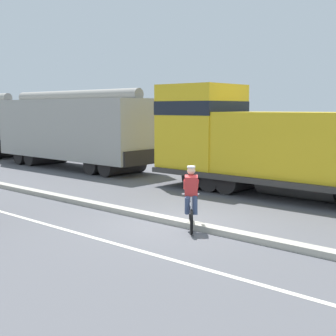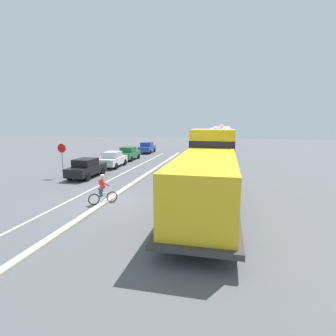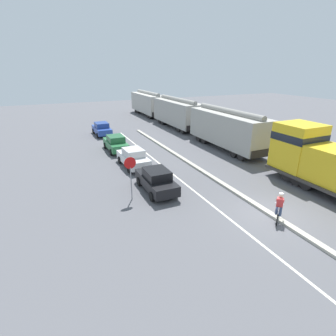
# 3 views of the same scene
# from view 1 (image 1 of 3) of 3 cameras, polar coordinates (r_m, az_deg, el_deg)

# --- Properties ---
(ground_plane) EXTENTS (120.00, 120.00, 0.00)m
(ground_plane) POSITION_cam_1_polar(r_m,az_deg,el_deg) (13.15, 1.25, -6.96)
(ground_plane) COLOR #56565B
(median_curb) EXTENTS (0.36, 36.00, 0.16)m
(median_curb) POSITION_cam_1_polar(r_m,az_deg,el_deg) (17.52, -13.96, -3.30)
(median_curb) COLOR #B2AD9E
(median_curb) RESTS_ON ground
(locomotive) EXTENTS (3.10, 11.61, 4.20)m
(locomotive) POSITION_cam_1_polar(r_m,az_deg,el_deg) (17.76, 13.28, 2.45)
(locomotive) COLOR gold
(locomotive) RESTS_ON ground
(hopper_car_lead) EXTENTS (2.90, 10.60, 4.18)m
(hopper_car_lead) POSITION_cam_1_polar(r_m,az_deg,el_deg) (25.78, -11.33, 4.58)
(hopper_car_lead) COLOR #A09E96
(hopper_car_lead) RESTS_ON ground
(cyclist) EXTENTS (1.34, 1.15, 1.71)m
(cyclist) POSITION_cam_1_polar(r_m,az_deg,el_deg) (12.52, 2.83, -3.86)
(cyclist) COLOR black
(cyclist) RESTS_ON ground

